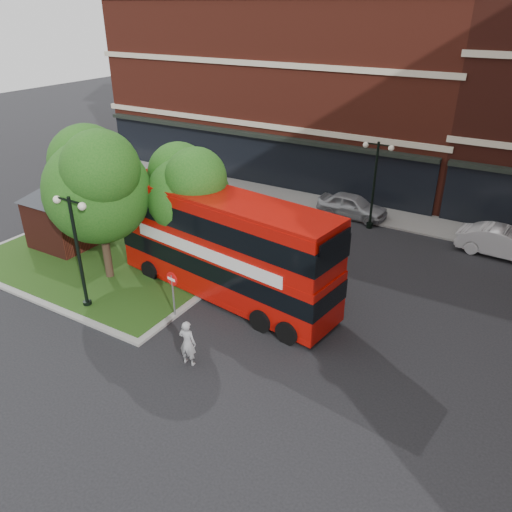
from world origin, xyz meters
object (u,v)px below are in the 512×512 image
Objects in this scene: bus at (224,240)px; woman at (188,343)px; car_silver at (352,206)px; car_white at (504,243)px.

bus is 6.04× the size of woman.
car_silver is at bearing 90.24° from bus.
bus is at bearing 174.82° from car_silver.
woman is at bearing 153.75° from car_white.
car_white is at bearing 53.77° from bus.
car_silver is (1.57, 11.39, -1.95)m from bus.
car_silver is at bearing -95.68° from woman.
car_silver is at bearing 86.35° from car_white.
bus is at bearing -77.13° from woman.
woman is at bearing -177.28° from car_silver.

